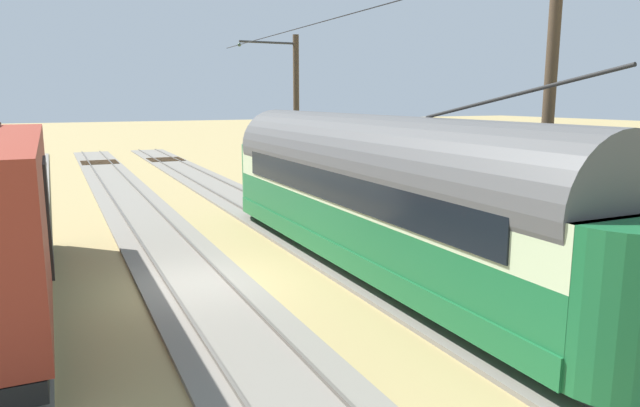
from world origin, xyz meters
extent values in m
plane|color=#9E8956|center=(0.00, 0.00, 0.00)|extent=(220.00, 220.00, 0.00)
cube|color=slate|center=(-4.75, 0.00, 0.05)|extent=(2.80, 80.00, 0.10)
cube|color=#59544C|center=(-4.04, 0.00, 0.14)|extent=(0.07, 80.00, 0.08)
cube|color=#59544C|center=(-5.47, 0.00, 0.14)|extent=(0.07, 80.00, 0.08)
cube|color=#47331E|center=(-4.75, -32.00, 0.11)|extent=(2.50, 0.24, 0.08)
cube|color=#47331E|center=(-4.75, -31.35, 0.11)|extent=(2.50, 0.24, 0.08)
cube|color=#47331E|center=(-4.75, -30.70, 0.11)|extent=(2.50, 0.24, 0.08)
cube|color=#47331E|center=(-4.75, -30.05, 0.11)|extent=(2.50, 0.24, 0.08)
cube|color=#47331E|center=(-4.75, -29.40, 0.11)|extent=(2.50, 0.24, 0.08)
cube|color=slate|center=(0.00, 0.00, 0.05)|extent=(2.80, 80.00, 0.10)
cube|color=#59544C|center=(0.72, 0.00, 0.14)|extent=(0.07, 80.00, 0.08)
cube|color=#59544C|center=(-0.72, 0.00, 0.14)|extent=(0.07, 80.00, 0.08)
cube|color=#47331E|center=(0.00, -32.00, 0.11)|extent=(2.50, 0.24, 0.08)
cube|color=#47331E|center=(0.00, -31.35, 0.11)|extent=(2.50, 0.24, 0.08)
cube|color=#47331E|center=(0.00, -30.70, 0.11)|extent=(2.50, 0.24, 0.08)
cube|color=#47331E|center=(0.00, -30.05, 0.11)|extent=(2.50, 0.24, 0.08)
cube|color=#47331E|center=(0.00, -29.40, 0.11)|extent=(2.50, 0.24, 0.08)
cube|color=#59544C|center=(4.04, 0.00, 0.14)|extent=(0.07, 80.00, 0.08)
cube|color=#47331E|center=(4.75, -32.00, 0.11)|extent=(2.50, 0.24, 0.08)
cube|color=#47331E|center=(4.75, -31.35, 0.11)|extent=(2.50, 0.24, 0.08)
cube|color=#47331E|center=(4.75, -30.70, 0.11)|extent=(2.50, 0.24, 0.08)
cube|color=#47331E|center=(4.75, -30.05, 0.11)|extent=(2.50, 0.24, 0.08)
cube|color=#47331E|center=(4.75, -29.40, 0.11)|extent=(2.50, 0.24, 0.08)
cube|color=#196033|center=(-4.75, 0.75, 0.71)|extent=(2.65, 15.40, 0.55)
cube|color=#196033|center=(-4.75, 0.75, 1.46)|extent=(2.55, 15.40, 0.95)
cube|color=#B7C699|center=(-4.75, 0.75, 2.46)|extent=(2.55, 15.40, 1.05)
cylinder|color=#4C4C4C|center=(-4.75, 0.75, 2.98)|extent=(2.65, 15.09, 2.65)
cylinder|color=#196033|center=(-4.75, -6.90, 1.70)|extent=(2.55, 2.55, 2.55)
cylinder|color=#196033|center=(-4.75, 8.40, 1.70)|extent=(2.55, 2.55, 2.55)
cube|color=black|center=(-4.75, -8.03, 2.72)|extent=(1.63, 0.08, 0.36)
cube|color=black|center=(-4.75, -8.07, 2.41)|extent=(1.73, 0.06, 0.80)
cube|color=black|center=(-6.05, 0.75, 2.46)|extent=(0.04, 12.93, 0.80)
cube|color=black|center=(-3.46, 0.75, 2.46)|extent=(0.04, 12.93, 0.80)
cylinder|color=silver|center=(-4.75, -8.16, 1.46)|extent=(0.24, 0.06, 0.24)
cube|color=gray|center=(-4.75, -8.09, 0.53)|extent=(1.94, 0.12, 0.20)
cylinder|color=black|center=(-4.75, 5.63, 4.77)|extent=(0.07, 5.15, 0.99)
cylinder|color=black|center=(-5.47, -4.18, 0.56)|extent=(0.10, 0.76, 0.76)
cylinder|color=black|center=(-4.04, -4.18, 0.56)|extent=(0.10, 0.76, 0.76)
cylinder|color=black|center=(-5.47, 5.68, 0.56)|extent=(0.10, 0.76, 0.76)
cylinder|color=black|center=(-4.04, 5.68, 0.56)|extent=(0.10, 0.76, 0.76)
cube|color=black|center=(3.27, -0.44, 2.07)|extent=(0.06, 2.20, 2.56)
cylinder|color=black|center=(4.04, -4.54, 0.60)|extent=(0.10, 0.84, 0.84)
cylinder|color=black|center=(4.04, 3.67, 0.60)|extent=(0.10, 0.84, 0.84)
cylinder|color=#423323|center=(-7.45, -11.15, 3.80)|extent=(0.28, 0.28, 7.60)
cylinder|color=#2D2D2D|center=(-6.10, -11.15, 7.20)|extent=(2.69, 0.10, 0.10)
sphere|color=#334733|center=(-4.75, -11.15, 7.05)|extent=(0.16, 0.16, 0.16)
cylinder|color=#423323|center=(-7.45, 4.06, 3.80)|extent=(0.28, 0.28, 7.60)
cylinder|color=black|center=(-6.10, -11.15, 7.20)|extent=(2.69, 0.02, 0.02)
cylinder|color=black|center=(-6.05, -12.55, 0.55)|extent=(0.08, 0.08, 1.10)
cylinder|color=red|center=(-6.05, -12.55, 1.22)|extent=(0.30, 0.30, 0.03)
cylinder|color=#262626|center=(-5.87, -12.55, 0.35)|extent=(0.33, 0.04, 0.54)
camera|label=1|loc=(3.10, 14.09, 4.74)|focal=32.35mm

